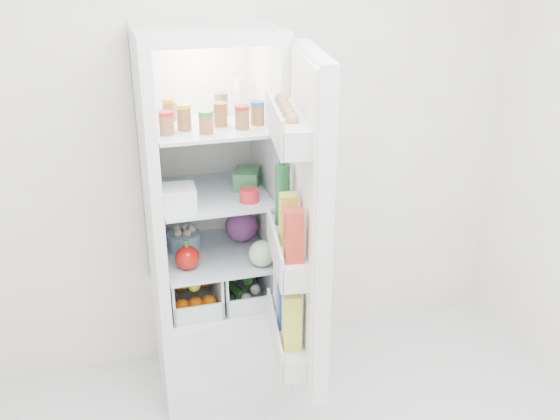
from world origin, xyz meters
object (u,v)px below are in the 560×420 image
object	(u,v)px
red_cabbage	(242,226)
mushroom_bowl	(184,240)
fridge_door	(303,228)
refrigerator	(213,262)

from	to	relation	value
red_cabbage	mushroom_bowl	world-z (taller)	red_cabbage
fridge_door	refrigerator	bearing A→B (deg)	30.98
refrigerator	red_cabbage	distance (m)	0.23
refrigerator	mushroom_bowl	bearing A→B (deg)	165.66
mushroom_bowl	fridge_door	size ratio (longest dim) A/B	0.13
red_cabbage	fridge_door	xyz separation A→B (m)	(0.10, -0.66, 0.26)
red_cabbage	fridge_door	size ratio (longest dim) A/B	0.12
mushroom_bowl	fridge_door	xyz separation A→B (m)	(0.38, -0.67, 0.31)
refrigerator	fridge_door	bearing A→B (deg)	-68.29
refrigerator	red_cabbage	xyz separation A→B (m)	(0.15, 0.03, 0.16)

